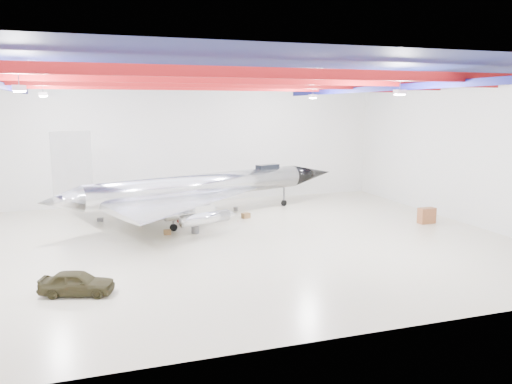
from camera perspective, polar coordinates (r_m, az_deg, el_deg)
name	(u,v)px	position (r m, az deg, el deg)	size (l,w,h in m)	color
floor	(209,243)	(33.19, -5.36, -5.81)	(40.00, 40.00, 0.00)	beige
wall_back	(172,144)	(46.87, -9.55, 5.47)	(40.00, 40.00, 0.00)	silver
wall_right	(464,151)	(41.38, 22.70, 4.31)	(30.00, 30.00, 0.00)	silver
ceiling	(206,72)	(32.06, -5.68, 13.50)	(40.00, 40.00, 0.00)	#0A0F38
ceiling_structure	(207,83)	(32.02, -5.66, 12.29)	(39.50, 29.50, 1.08)	maroon
jet_aircraft	(201,189)	(39.92, -6.28, 0.32)	(25.83, 19.28, 7.27)	silver
jeep	(77,283)	(25.59, -19.79, -9.72)	(1.40, 3.48, 1.19)	#312D18
desk	(427,216)	(40.56, 18.92, -2.56)	(1.31, 0.66, 1.20)	brown
toolbox_red	(180,220)	(39.26, -8.67, -3.22)	(0.41, 0.33, 0.29)	maroon
engine_drum	(195,230)	(35.72, -6.96, -4.30)	(0.55, 0.55, 0.50)	#59595B
parts_bin	(246,216)	(40.20, -1.17, -2.70)	(0.61, 0.49, 0.43)	olive
crate_small	(100,220)	(40.94, -17.38, -3.02)	(0.42, 0.33, 0.29)	#59595B
oil_barrel	(167,232)	(35.66, -10.11, -4.54)	(0.49, 0.39, 0.34)	olive
spares_box	(236,209)	(43.03, -2.34, -1.93)	(0.39, 0.39, 0.35)	#59595B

